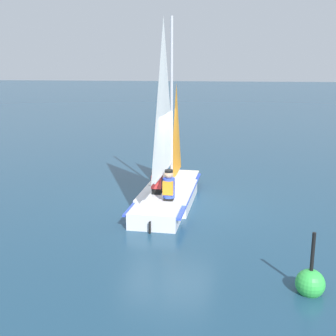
% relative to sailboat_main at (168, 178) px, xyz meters
% --- Properties ---
extents(ground_plane, '(260.00, 260.00, 0.00)m').
position_rel_sailboat_main_xyz_m(ground_plane, '(0.00, -0.04, -0.72)').
color(ground_plane, navy).
extents(sailboat_main, '(1.52, 4.52, 4.98)m').
position_rel_sailboat_main_xyz_m(sailboat_main, '(0.00, 0.00, 0.00)').
color(sailboat_main, silver).
rests_on(sailboat_main, ground_plane).
extents(sailor_helm, '(0.31, 0.35, 1.16)m').
position_rel_sailboat_main_xyz_m(sailor_helm, '(0.20, 0.41, -0.09)').
color(sailor_helm, black).
rests_on(sailor_helm, ground_plane).
extents(sailor_crew, '(0.31, 0.35, 1.16)m').
position_rel_sailboat_main_xyz_m(sailor_crew, '(-0.22, 0.89, -0.09)').
color(sailor_crew, black).
rests_on(sailor_crew, ground_plane).
extents(buoy_marker, '(0.48, 0.48, 1.13)m').
position_rel_sailboat_main_xyz_m(buoy_marker, '(-3.32, 4.18, -0.54)').
color(buoy_marker, green).
rests_on(buoy_marker, ground_plane).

